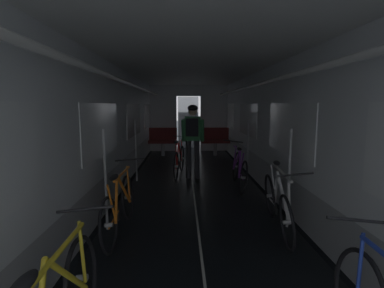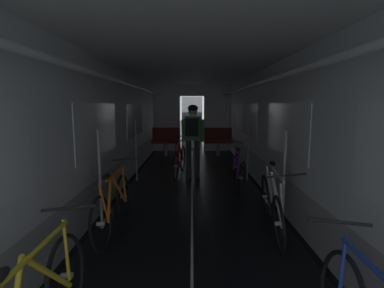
{
  "view_description": "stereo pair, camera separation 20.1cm",
  "coord_description": "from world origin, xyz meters",
  "views": [
    {
      "loc": [
        -0.2,
        -1.77,
        1.73
      ],
      "look_at": [
        0.0,
        4.84,
        0.83
      ],
      "focal_mm": 26.96,
      "sensor_mm": 36.0,
      "label": 1
    },
    {
      "loc": [
        -0.0,
        -1.77,
        1.73
      ],
      "look_at": [
        0.0,
        4.84,
        0.83
      ],
      "focal_mm": 26.96,
      "sensor_mm": 36.0,
      "label": 2
    }
  ],
  "objects": [
    {
      "name": "train_car_shell",
      "position": [
        -0.0,
        3.6,
        1.7
      ],
      "size": [
        3.14,
        12.34,
        2.57
      ],
      "color": "black",
      "rests_on": "ground"
    },
    {
      "name": "bench_seat_far_left",
      "position": [
        -0.9,
        8.07,
        0.57
      ],
      "size": [
        0.98,
        0.51,
        0.95
      ],
      "color": "gray",
      "rests_on": "ground"
    },
    {
      "name": "bench_seat_far_right",
      "position": [
        0.9,
        8.07,
        0.57
      ],
      "size": [
        0.98,
        0.51,
        0.95
      ],
      "color": "gray",
      "rests_on": "ground"
    },
    {
      "name": "bicycle_orange",
      "position": [
        -1.06,
        1.96,
        0.38
      ],
      "size": [
        0.44,
        1.69,
        0.95
      ],
      "color": "black",
      "rests_on": "ground"
    },
    {
      "name": "bicycle_white",
      "position": [
        1.09,
        1.99,
        0.38
      ],
      "size": [
        0.44,
        1.69,
        0.95
      ],
      "color": "black",
      "rests_on": "ground"
    },
    {
      "name": "bicycle_purple",
      "position": [
        0.97,
        4.12,
        0.38
      ],
      "size": [
        0.44,
        1.69,
        0.95
      ],
      "color": "black",
      "rests_on": "ground"
    },
    {
      "name": "person_cyclist_aisle",
      "position": [
        0.02,
        4.89,
        1.07
      ],
      "size": [
        0.55,
        0.41,
        1.73
      ],
      "color": "#2D2D33",
      "rests_on": "ground"
    },
    {
      "name": "bicycle_red_in_aisle",
      "position": [
        -0.31,
        5.16,
        0.38
      ],
      "size": [
        0.44,
        1.68,
        0.94
      ],
      "color": "black",
      "rests_on": "ground"
    }
  ]
}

